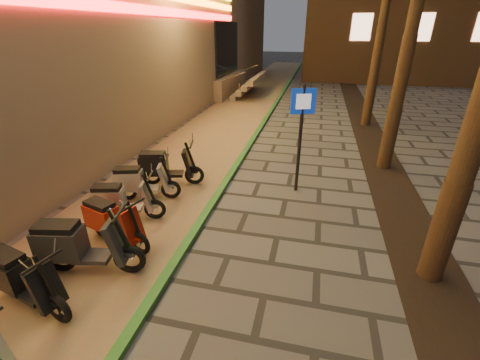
% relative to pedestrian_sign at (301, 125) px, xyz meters
% --- Properties ---
extents(ground, '(120.00, 120.00, 0.00)m').
position_rel_pedestrian_sign_xyz_m(ground, '(-1.05, -4.78, -1.80)').
color(ground, '#474442').
rests_on(ground, ground).
extents(parking_strip, '(3.40, 60.00, 0.01)m').
position_rel_pedestrian_sign_xyz_m(parking_strip, '(-3.65, 5.22, -1.79)').
color(parking_strip, '#8C7251').
rests_on(parking_strip, ground).
extents(green_curb, '(0.18, 60.00, 0.10)m').
position_rel_pedestrian_sign_xyz_m(green_curb, '(-1.95, 5.22, -1.75)').
color(green_curb, '#2A6F29').
rests_on(green_curb, ground).
extents(planting_strip, '(1.20, 40.00, 0.02)m').
position_rel_pedestrian_sign_xyz_m(planting_strip, '(2.55, 0.22, -1.79)').
color(planting_strip, black).
rests_on(planting_strip, ground).
extents(pedestrian_sign, '(0.59, 0.23, 2.77)m').
position_rel_pedestrian_sign_xyz_m(pedestrian_sign, '(0.00, 0.00, 0.00)').
color(pedestrian_sign, black).
rests_on(pedestrian_sign, ground).
extents(scooter_4, '(1.65, 0.78, 1.16)m').
position_rel_pedestrian_sign_xyz_m(scooter_4, '(-3.83, -4.94, -1.29)').
color(scooter_4, black).
rests_on(scooter_4, ground).
extents(scooter_5, '(1.86, 0.83, 1.30)m').
position_rel_pedestrian_sign_xyz_m(scooter_5, '(-3.48, -4.10, -1.23)').
color(scooter_5, black).
rests_on(scooter_5, ground).
extents(scooter_6, '(1.59, 0.82, 1.13)m').
position_rel_pedestrian_sign_xyz_m(scooter_6, '(-3.44, -3.19, -1.30)').
color(scooter_6, black).
rests_on(scooter_6, ground).
extents(scooter_7, '(1.58, 0.79, 1.12)m').
position_rel_pedestrian_sign_xyz_m(scooter_7, '(-3.74, -2.37, -1.31)').
color(scooter_7, black).
rests_on(scooter_7, ground).
extents(scooter_8, '(1.61, 0.85, 1.14)m').
position_rel_pedestrian_sign_xyz_m(scooter_8, '(-3.81, -1.42, -1.30)').
color(scooter_8, black).
rests_on(scooter_8, ground).
extents(scooter_9, '(1.74, 0.84, 1.23)m').
position_rel_pedestrian_sign_xyz_m(scooter_9, '(-3.59, -0.46, -1.26)').
color(scooter_9, black).
rests_on(scooter_9, ground).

